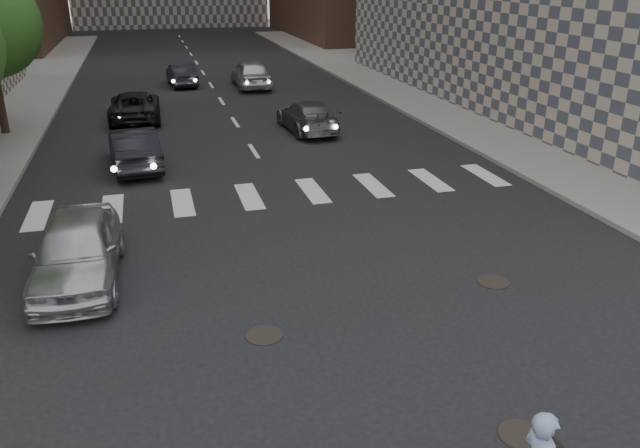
# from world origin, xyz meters

# --- Properties ---
(ground) EXTENTS (160.00, 160.00, 0.00)m
(ground) POSITION_xyz_m (0.00, 0.00, 0.00)
(ground) COLOR black
(ground) RESTS_ON ground
(sidewalk_right) EXTENTS (13.00, 80.00, 0.15)m
(sidewalk_right) POSITION_xyz_m (14.50, 20.00, 0.07)
(sidewalk_right) COLOR gray
(sidewalk_right) RESTS_ON ground
(manhole_a) EXTENTS (0.70, 0.70, 0.02)m
(manhole_a) POSITION_xyz_m (1.20, -2.50, 0.01)
(manhole_a) COLOR black
(manhole_a) RESTS_ON ground
(manhole_b) EXTENTS (0.70, 0.70, 0.02)m
(manhole_b) POSITION_xyz_m (-2.00, 1.20, 0.01)
(manhole_b) COLOR black
(manhole_b) RESTS_ON ground
(manhole_c) EXTENTS (0.70, 0.70, 0.02)m
(manhole_c) POSITION_xyz_m (3.30, 2.00, 0.01)
(manhole_c) COLOR black
(manhole_c) RESTS_ON ground
(silver_sedan) EXTENTS (1.88, 4.42, 1.49)m
(silver_sedan) POSITION_xyz_m (-5.50, 4.49, 0.74)
(silver_sedan) COLOR #BBBEC2
(silver_sedan) RESTS_ON ground
(traffic_car_a) EXTENTS (1.92, 4.40, 1.41)m
(traffic_car_a) POSITION_xyz_m (-4.32, 13.00, 0.70)
(traffic_car_a) COLOR black
(traffic_car_a) RESTS_ON ground
(traffic_car_b) EXTENTS (2.06, 4.52, 1.28)m
(traffic_car_b) POSITION_xyz_m (2.74, 16.54, 0.64)
(traffic_car_b) COLOR #56595E
(traffic_car_b) RESTS_ON ground
(traffic_car_c) EXTENTS (2.27, 4.76, 1.31)m
(traffic_car_c) POSITION_xyz_m (-4.31, 20.64, 0.66)
(traffic_car_c) COLOR black
(traffic_car_c) RESTS_ON ground
(traffic_car_d) EXTENTS (1.92, 4.74, 1.61)m
(traffic_car_d) POSITION_xyz_m (2.20, 27.59, 0.81)
(traffic_car_d) COLOR #B3B5BA
(traffic_car_d) RESTS_ON ground
(traffic_car_e) EXTENTS (1.70, 3.99, 1.28)m
(traffic_car_e) POSITION_xyz_m (-1.65, 29.23, 0.64)
(traffic_car_e) COLOR black
(traffic_car_e) RESTS_ON ground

